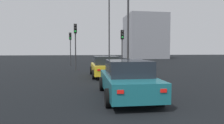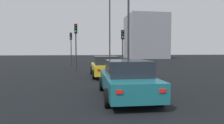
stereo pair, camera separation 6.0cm
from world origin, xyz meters
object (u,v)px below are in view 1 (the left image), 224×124
at_px(traffic_light_near_left, 122,41).
at_px(street_lamp_kerbside, 109,25).
at_px(traffic_light_far_left, 75,37).
at_px(traffic_light_near_right, 70,42).
at_px(car_teal_second, 127,79).
at_px(car_yellow_lead, 105,67).
at_px(street_lamp_far, 128,17).

bearing_deg(traffic_light_near_left, street_lamp_kerbside, -179.29).
bearing_deg(traffic_light_far_left, traffic_light_near_right, -176.71).
bearing_deg(car_teal_second, traffic_light_near_right, 11.93).
bearing_deg(car_teal_second, traffic_light_far_left, 13.66).
distance_m(traffic_light_near_right, traffic_light_far_left, 6.57).
bearing_deg(car_yellow_lead, street_lamp_far, -61.85).
relative_size(car_yellow_lead, street_lamp_far, 0.56).
relative_size(car_yellow_lead, car_teal_second, 0.98).
xyz_separation_m(traffic_light_near_left, street_lamp_far, (-3.25, 0.22, 1.81)).
distance_m(car_teal_second, traffic_light_near_right, 18.05).
relative_size(car_yellow_lead, traffic_light_near_right, 1.06).
relative_size(traffic_light_near_right, street_lamp_kerbside, 0.48).
bearing_deg(traffic_light_far_left, car_yellow_lead, 22.19).
bearing_deg(traffic_light_far_left, traffic_light_near_left, 82.06).
height_order(car_teal_second, street_lamp_kerbside, street_lamp_kerbside).
height_order(car_yellow_lead, traffic_light_near_left, traffic_light_near_left).
distance_m(traffic_light_far_left, street_lamp_kerbside, 6.65).
distance_m(car_yellow_lead, traffic_light_near_right, 11.79).
height_order(traffic_light_far_left, street_lamp_far, street_lamp_far).
distance_m(car_yellow_lead, traffic_light_near_left, 5.27).
bearing_deg(car_teal_second, street_lamp_far, -12.41).
xyz_separation_m(street_lamp_kerbside, street_lamp_far, (-8.56, -0.30, -0.41)).
bearing_deg(street_lamp_kerbside, car_teal_second, 174.41).
height_order(street_lamp_kerbside, street_lamp_far, street_lamp_kerbside).
xyz_separation_m(car_yellow_lead, street_lamp_kerbside, (9.63, -1.68, 4.31)).
bearing_deg(street_lamp_far, car_teal_second, 166.02).
distance_m(car_teal_second, street_lamp_far, 8.70).
xyz_separation_m(traffic_light_near_left, traffic_light_near_right, (6.82, 5.32, 0.21)).
bearing_deg(street_lamp_far, traffic_light_far_left, 50.15).
distance_m(traffic_light_near_left, street_lamp_far, 3.73).
relative_size(car_yellow_lead, traffic_light_near_left, 1.14).
bearing_deg(traffic_light_near_right, street_lamp_kerbside, 80.06).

